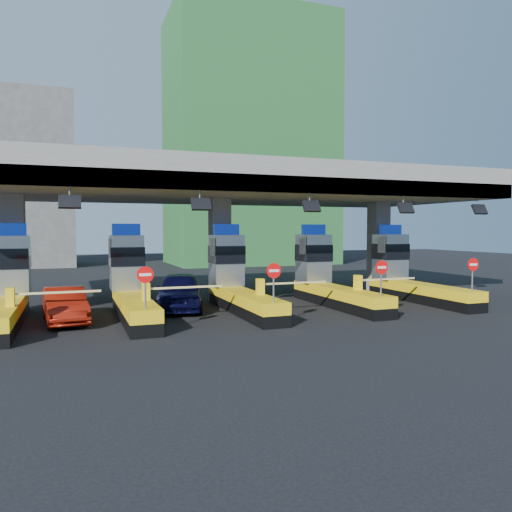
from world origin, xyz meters
name	(u,v)px	position (x,y,z in m)	size (l,w,h in m)	color
ground	(237,310)	(0.00, 0.00, 0.00)	(120.00, 120.00, 0.00)	black
toll_canopy	(220,187)	(0.00, 2.87, 6.13)	(28.00, 12.09, 7.00)	slate
toll_lane_far_left	(8,289)	(-10.00, 0.28, 1.40)	(4.43, 8.00, 4.16)	black
toll_lane_left	(130,284)	(-5.00, 0.28, 1.40)	(4.43, 8.00, 4.16)	black
toll_lane_center	(235,280)	(0.00, 0.28, 1.40)	(4.43, 8.00, 4.16)	black
toll_lane_right	(327,277)	(5.00, 0.28, 1.40)	(4.43, 8.00, 4.16)	black
toll_lane_far_right	(406,274)	(10.00, 0.28, 1.40)	(4.43, 8.00, 4.16)	black
bg_building_scaffold	(249,142)	(12.00, 32.00, 14.00)	(18.00, 12.00, 28.00)	#1E5926
bg_building_concrete	(4,181)	(-14.00, 36.00, 9.00)	(14.00, 10.00, 18.00)	#4C4C49
van	(179,291)	(-2.60, 1.06, 0.90)	(2.14, 5.31, 1.81)	black
red_car	(65,305)	(-7.77, -0.69, 0.73)	(1.55, 4.43, 1.46)	maroon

